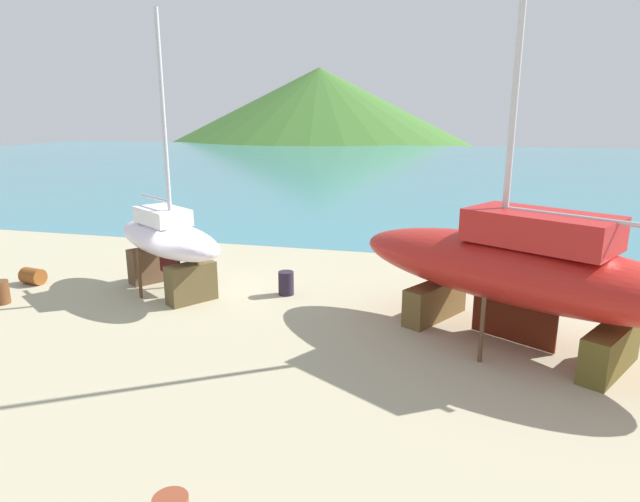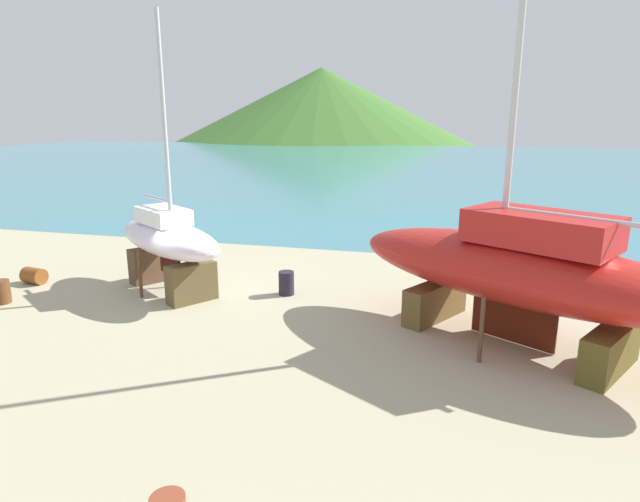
# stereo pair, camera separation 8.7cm
# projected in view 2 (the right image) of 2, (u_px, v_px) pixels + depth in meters

# --- Properties ---
(ground_plane) EXTENTS (50.32, 50.32, 0.00)m
(ground_plane) POSITION_uv_depth(u_px,v_px,m) (127.00, 346.00, 15.62)
(ground_plane) COLOR tan
(sea_water) EXTENTS (167.77, 92.79, 0.01)m
(sea_water) POSITION_uv_depth(u_px,v_px,m) (390.00, 165.00, 70.91)
(sea_water) COLOR teal
(sea_water) RESTS_ON ground
(headland_hill) EXTENTS (152.11, 152.11, 37.30)m
(headland_hill) POSITION_uv_depth(u_px,v_px,m) (322.00, 138.00, 148.45)
(headland_hill) COLOR #3E6D2A
(headland_hill) RESTS_ON ground
(sailboat_mid_port) EXTENTS (10.90, 8.35, 18.91)m
(sailboat_mid_port) POSITION_uv_depth(u_px,v_px,m) (519.00, 268.00, 15.32)
(sailboat_mid_port) COLOR brown
(sailboat_mid_port) RESTS_ON ground
(sailboat_far_slipway) EXTENTS (6.55, 5.41, 9.99)m
(sailboat_far_slipway) POSITION_uv_depth(u_px,v_px,m) (168.00, 241.00, 20.09)
(sailboat_far_slipway) COLOR brown
(sailboat_far_slipway) RESTS_ON ground
(barrel_ochre) EXTENTS (0.74, 0.74, 0.88)m
(barrel_ochre) POSITION_uv_depth(u_px,v_px,m) (286.00, 283.00, 20.02)
(barrel_ochre) COLOR #261E2E
(barrel_ochre) RESTS_ON ground
(barrel_tipped_right) EXTENTS (0.86, 0.86, 0.83)m
(barrel_tipped_right) POSITION_uv_depth(u_px,v_px,m) (1.00, 292.00, 19.12)
(barrel_tipped_right) COLOR brown
(barrel_tipped_right) RESTS_ON ground
(barrel_tipped_center) EXTENTS (0.95, 0.77, 0.64)m
(barrel_tipped_center) POSITION_uv_depth(u_px,v_px,m) (34.00, 276.00, 21.34)
(barrel_tipped_center) COLOR brown
(barrel_tipped_center) RESTS_ON ground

